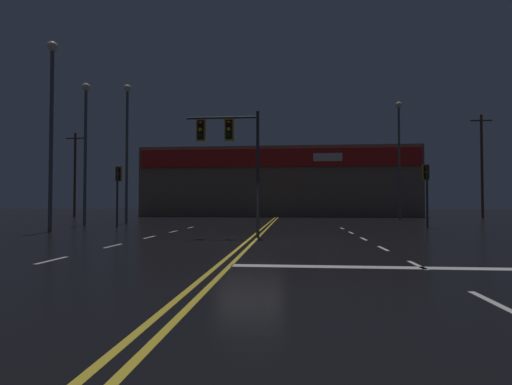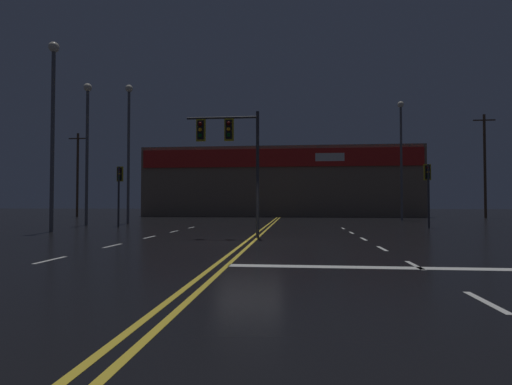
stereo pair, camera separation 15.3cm
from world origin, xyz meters
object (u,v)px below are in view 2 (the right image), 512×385
object	(u,v)px
traffic_signal_corner_northwest	(119,182)
streetlight_far_right	(87,135)
streetlight_far_left	(401,145)
streetlight_near_left	(53,111)
traffic_signal_median	(229,142)
traffic_signal_corner_northeast	(428,181)
streetlight_median_approach	(129,136)

from	to	relation	value
traffic_signal_corner_northwest	streetlight_far_right	distance (m)	4.53
streetlight_far_left	streetlight_far_right	distance (m)	26.19
streetlight_near_left	streetlight_far_left	size ratio (longest dim) A/B	0.95
traffic_signal_median	traffic_signal_corner_northeast	world-z (taller)	traffic_signal_median
traffic_signal_corner_northwest	streetlight_far_right	xyz separation A→B (m)	(-2.84, 1.04, 3.37)
streetlight_near_left	traffic_signal_median	bearing A→B (deg)	-14.96
traffic_signal_corner_northeast	streetlight_far_left	distance (m)	12.28
traffic_signal_corner_northwest	traffic_signal_corner_northeast	size ratio (longest dim) A/B	1.01
traffic_signal_corner_northeast	streetlight_median_approach	world-z (taller)	streetlight_median_approach
traffic_signal_median	streetlight_near_left	bearing A→B (deg)	165.04
streetlight_near_left	streetlight_far_left	bearing A→B (deg)	37.05
streetlight_near_left	streetlight_median_approach	xyz separation A→B (m)	(0.24, 9.19, 0.23)
streetlight_near_left	traffic_signal_corner_northwest	bearing A→B (deg)	75.83
traffic_signal_corner_northeast	streetlight_near_left	size ratio (longest dim) A/B	0.39
streetlight_near_left	traffic_signal_corner_northeast	bearing A→B (deg)	14.32
streetlight_median_approach	streetlight_near_left	bearing A→B (deg)	-91.50
traffic_signal_corner_northeast	streetlight_near_left	bearing A→B (deg)	-165.68
traffic_signal_median	traffic_signal_corner_northwest	distance (m)	11.79
streetlight_median_approach	streetlight_far_right	world-z (taller)	streetlight_median_approach
traffic_signal_corner_northwest	streetlight_far_left	world-z (taller)	streetlight_far_left
traffic_signal_corner_northwest	traffic_signal_median	bearing A→B (deg)	-42.60
traffic_signal_median	streetlight_near_left	world-z (taller)	streetlight_near_left
traffic_signal_corner_northeast	streetlight_far_right	bearing A→B (deg)	177.58
streetlight_median_approach	streetlight_far_right	size ratio (longest dim) A/B	1.07
traffic_signal_corner_northwest	traffic_signal_corner_northeast	xyz separation A→B (m)	(19.68, 0.09, -0.02)
traffic_signal_corner_northwest	traffic_signal_corner_northeast	distance (m)	19.68
streetlight_near_left	streetlight_median_approach	distance (m)	9.19
streetlight_near_left	streetlight_far_right	xyz separation A→B (m)	(-1.51, 6.31, -0.16)
traffic_signal_median	traffic_signal_corner_northeast	bearing A→B (deg)	35.99
traffic_signal_corner_northeast	streetlight_median_approach	bearing A→B (deg)	169.56
streetlight_near_left	streetlight_far_right	distance (m)	6.49
traffic_signal_corner_northwest	traffic_signal_corner_northeast	world-z (taller)	traffic_signal_corner_northwest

